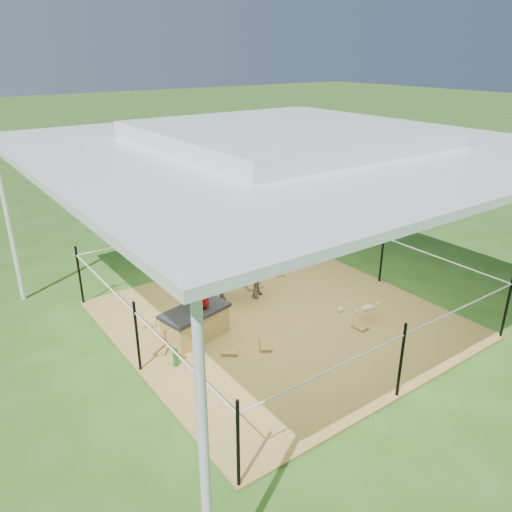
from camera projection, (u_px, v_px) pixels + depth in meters
ground at (279, 320)px, 7.59m from camera, size 90.00×90.00×0.00m
hay_patch at (279, 319)px, 7.59m from camera, size 4.60×4.60×0.03m
canopy_tent at (283, 141)px, 6.56m from camera, size 6.30×6.30×2.90m
rope_fence at (280, 282)px, 7.35m from camera, size 4.54×4.54×1.00m
straw_bale at (196, 325)px, 7.00m from camera, size 0.97×0.62×0.40m
dark_cloth at (195, 311)px, 6.92m from camera, size 1.04×0.68×0.05m
woman at (199, 275)px, 6.77m from camera, size 0.33×0.44×1.08m
green_bottle at (176, 357)px, 6.40m from camera, size 0.08×0.08×0.25m
pony at (242, 274)px, 7.91m from camera, size 1.25×0.85×0.96m
pink_hat at (242, 241)px, 7.70m from camera, size 0.30×0.30×0.14m
foal at (368, 307)px, 7.47m from camera, size 0.85×0.61×0.43m
trash_barrel at (254, 176)px, 14.24m from camera, size 0.73×0.73×0.96m
picnic_table_near at (143, 183)px, 14.07m from camera, size 1.96×1.72×0.68m
picnic_table_far at (248, 158)px, 17.06m from camera, size 2.16×1.96×0.74m
distant_person at (164, 178)px, 13.89m from camera, size 0.57×0.49×1.03m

